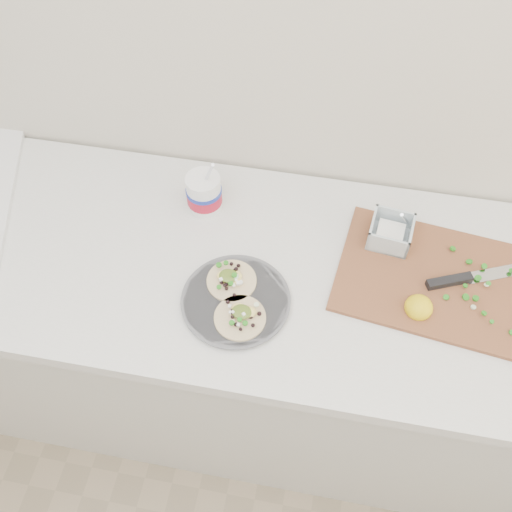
# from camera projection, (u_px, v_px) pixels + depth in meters

# --- Properties ---
(counter) EXTENTS (2.44, 0.66, 0.90)m
(counter) POSITION_uv_depth(u_px,v_px,m) (215.00, 336.00, 1.80)
(counter) COLOR beige
(counter) RESTS_ON ground
(taco_plate) EXTENTS (0.26, 0.26, 0.04)m
(taco_plate) POSITION_uv_depth(u_px,v_px,m) (236.00, 299.00, 1.34)
(taco_plate) COLOR #56575D
(taco_plate) RESTS_ON counter
(tub) EXTENTS (0.09, 0.09, 0.21)m
(tub) POSITION_uv_depth(u_px,v_px,m) (205.00, 191.00, 1.47)
(tub) COLOR white
(tub) RESTS_ON counter
(cutboard) EXTENTS (0.51, 0.39, 0.07)m
(cutboard) POSITION_uv_depth(u_px,v_px,m) (434.00, 272.00, 1.38)
(cutboard) COLOR brown
(cutboard) RESTS_ON counter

